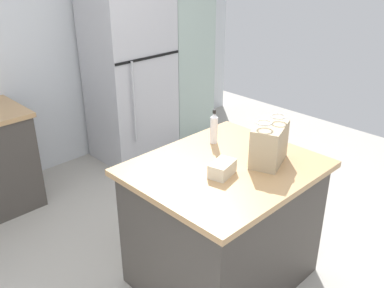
% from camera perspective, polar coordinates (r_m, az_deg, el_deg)
% --- Properties ---
extents(ground, '(6.52, 6.52, 0.00)m').
position_cam_1_polar(ground, '(3.21, 3.07, -17.09)').
color(ground, '#ADA89E').
extents(back_wall, '(5.43, 0.13, 2.74)m').
position_cam_1_polar(back_wall, '(4.41, -20.80, 13.29)').
color(back_wall, silver).
rests_on(back_wall, ground).
extents(kitchen_island, '(1.15, 0.98, 0.89)m').
position_cam_1_polar(kitchen_island, '(2.93, 4.20, -10.59)').
color(kitchen_island, '#423D38').
rests_on(kitchen_island, ground).
extents(refrigerator, '(0.81, 0.67, 1.86)m').
position_cam_1_polar(refrigerator, '(4.58, -8.31, 9.35)').
color(refrigerator, '#B7B7BC').
rests_on(refrigerator, ground).
extents(tall_cabinet, '(0.57, 0.60, 2.25)m').
position_cam_1_polar(tall_cabinet, '(4.98, -1.74, 13.17)').
color(tall_cabinet, '#9EB2A8').
rests_on(tall_cabinet, ground).
extents(shopping_bag, '(0.34, 0.27, 0.30)m').
position_cam_1_polar(shopping_bag, '(2.71, 10.33, 0.05)').
color(shopping_bag, tan).
rests_on(shopping_bag, kitchen_island).
extents(small_box, '(0.19, 0.15, 0.09)m').
position_cam_1_polar(small_box, '(2.56, 4.08, -3.33)').
color(small_box, beige).
rests_on(small_box, kitchen_island).
extents(bottle, '(0.05, 0.05, 0.25)m').
position_cam_1_polar(bottle, '(2.95, 2.96, 2.16)').
color(bottle, white).
rests_on(bottle, kitchen_island).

